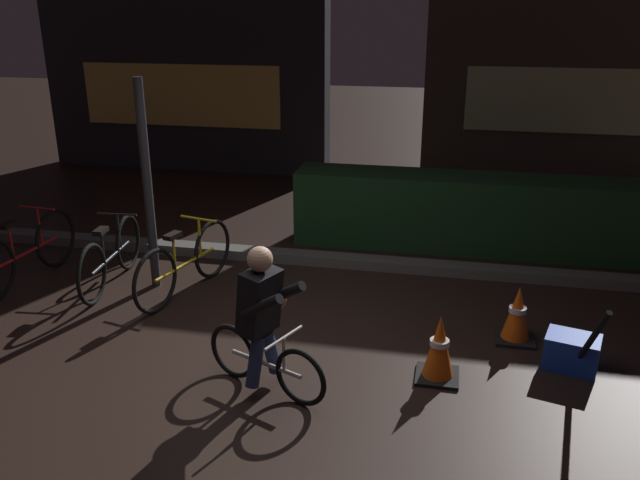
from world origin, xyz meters
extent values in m
plane|color=black|center=(0.00, 0.00, 0.00)|extent=(40.00, 40.00, 0.00)
cube|color=#56544F|center=(0.00, 2.20, 0.06)|extent=(12.00, 0.24, 0.12)
cube|color=#19381C|center=(1.80, 3.10, 0.48)|extent=(4.80, 0.70, 0.95)
cube|color=#262328|center=(-3.56, 6.50, 2.43)|extent=(5.33, 0.50, 4.85)
cube|color=#E5B751|center=(-3.56, 6.23, 1.40)|extent=(3.73, 0.04, 1.10)
cube|color=#42382D|center=(3.21, 7.20, 2.26)|extent=(4.88, 0.50, 4.52)
cube|color=#BFCC8C|center=(3.21, 6.93, 1.40)|extent=(3.42, 0.04, 1.10)
cylinder|color=#2D2D33|center=(-1.80, 1.20, 1.14)|extent=(0.10, 0.10, 2.28)
torus|color=black|center=(-3.20, 1.50, 0.35)|extent=(0.09, 0.70, 0.70)
cylinder|color=#B21919|center=(-3.24, 0.97, 0.35)|extent=(0.10, 1.05, 0.04)
cylinder|color=#B21919|center=(-3.25, 0.79, 0.55)|extent=(0.03, 0.03, 0.40)
cube|color=black|center=(-3.25, 0.79, 0.75)|extent=(0.11, 0.21, 0.05)
cylinder|color=#B21919|center=(-3.22, 1.26, 0.57)|extent=(0.03, 0.03, 0.44)
cylinder|color=#B21919|center=(-3.22, 1.26, 0.80)|extent=(0.46, 0.05, 0.02)
torus|color=black|center=(-2.32, 1.60, 0.33)|extent=(0.11, 0.66, 0.66)
torus|color=black|center=(-2.23, 0.63, 0.33)|extent=(0.11, 0.66, 0.66)
cylinder|color=black|center=(-2.28, 1.12, 0.33)|extent=(0.13, 0.98, 0.04)
cylinder|color=black|center=(-2.26, 0.95, 0.51)|extent=(0.03, 0.03, 0.37)
cube|color=black|center=(-2.26, 0.95, 0.69)|extent=(0.12, 0.21, 0.05)
cylinder|color=black|center=(-2.30, 1.38, 0.53)|extent=(0.03, 0.03, 0.41)
cylinder|color=black|center=(-2.30, 1.38, 0.74)|extent=(0.46, 0.07, 0.02)
torus|color=black|center=(-1.26, 1.56, 0.34)|extent=(0.20, 0.67, 0.68)
torus|color=black|center=(-1.49, 0.58, 0.34)|extent=(0.20, 0.67, 0.68)
cylinder|color=gold|center=(-1.38, 1.07, 0.34)|extent=(0.27, 0.99, 0.04)
cylinder|color=gold|center=(-1.42, 0.90, 0.53)|extent=(0.03, 0.03, 0.38)
cube|color=black|center=(-1.42, 0.90, 0.72)|extent=(0.14, 0.22, 0.05)
cylinder|color=gold|center=(-1.31, 1.34, 0.55)|extent=(0.03, 0.03, 0.43)
cylinder|color=gold|center=(-1.31, 1.34, 0.77)|extent=(0.45, 0.13, 0.02)
cube|color=black|center=(1.36, -0.10, 0.01)|extent=(0.36, 0.36, 0.03)
cone|color=#EA560F|center=(1.36, -0.10, 0.31)|extent=(0.26, 0.26, 0.55)
cylinder|color=white|center=(1.36, -0.10, 0.33)|extent=(0.16, 0.16, 0.05)
cube|color=black|center=(2.04, 0.71, 0.01)|extent=(0.36, 0.36, 0.03)
cone|color=#EA560F|center=(2.04, 0.71, 0.29)|extent=(0.26, 0.26, 0.51)
cylinder|color=white|center=(2.04, 0.71, 0.31)|extent=(0.16, 0.16, 0.05)
cube|color=#193DB7|center=(2.48, 0.30, 0.15)|extent=(0.51, 0.42, 0.30)
torus|color=black|center=(0.32, -0.71, 0.24)|extent=(0.46, 0.23, 0.48)
torus|color=black|center=(-0.33, -0.44, 0.24)|extent=(0.46, 0.23, 0.48)
cylinder|color=silver|center=(0.00, -0.57, 0.24)|extent=(0.66, 0.31, 0.04)
cylinder|color=silver|center=(-0.12, -0.53, 0.37)|extent=(0.03, 0.03, 0.26)
cube|color=black|center=(-0.12, -0.53, 0.51)|extent=(0.22, 0.17, 0.05)
cylinder|color=silver|center=(0.17, -0.65, 0.39)|extent=(0.03, 0.03, 0.30)
cylinder|color=silver|center=(0.17, -0.65, 0.54)|extent=(0.20, 0.43, 0.02)
cylinder|color=navy|center=(0.02, -0.48, 0.30)|extent=(0.18, 0.23, 0.42)
cylinder|color=navy|center=(-0.06, -0.66, 0.30)|extent=(0.18, 0.23, 0.42)
cube|color=black|center=(-0.04, -0.56, 0.79)|extent=(0.37, 0.40, 0.54)
sphere|color=tan|center=(-0.02, -0.57, 1.15)|extent=(0.20, 0.20, 0.20)
cylinder|color=black|center=(0.14, -0.49, 0.84)|extent=(0.40, 0.23, 0.29)
cylinder|color=black|center=(0.03, -0.74, 0.84)|extent=(0.40, 0.23, 0.29)
ellipsoid|color=brown|center=(-0.02, -0.35, 0.74)|extent=(0.36, 0.27, 0.24)
cylinder|color=black|center=(2.55, 0.05, 0.38)|extent=(0.19, 0.45, 0.77)
camera|label=1|loc=(1.36, -4.96, 2.98)|focal=36.47mm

